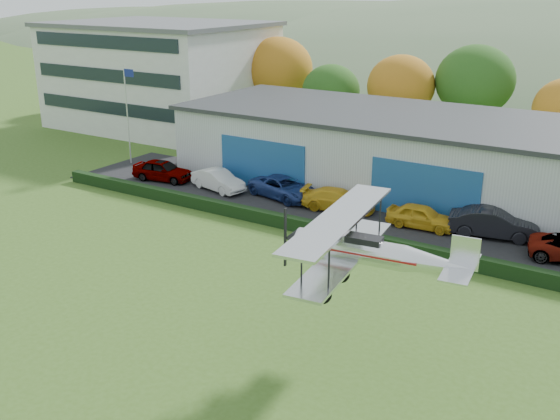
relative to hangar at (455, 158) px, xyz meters
The scene contains 14 objects.
ground 28.55m from the hangar, 100.13° to the right, with size 300.00×300.00×0.00m, color #3B5B1C.
apron 7.72m from the hangar, 105.99° to the right, with size 48.00×9.00×0.05m, color black.
hedge 12.16m from the hangar, 99.64° to the right, with size 46.00×0.60×0.80m, color black.
hangar is the anchor object (origin of this frame).
office_block 33.84m from the hangar, 167.99° to the left, with size 20.60×15.60×10.40m.
flagpole 25.68m from the hangar, 166.49° to the right, with size 1.05×0.10×8.00m.
tree_belt 13.63m from the hangar, 108.16° to the left, with size 75.70×13.22×10.12m.
car_0 21.21m from the hangar, 156.91° to the right, with size 1.84×4.58×1.56m, color gray.
car_1 16.62m from the hangar, 151.00° to the right, with size 1.54×4.42×1.45m, color silver.
car_2 12.03m from the hangar, 143.74° to the right, with size 2.40×5.21×1.45m, color navy.
car_3 9.14m from the hangar, 125.86° to the right, with size 1.95×4.80×1.39m, color gold.
car_4 7.71m from the hangar, 86.37° to the right, with size 1.68×4.19×1.43m, color gold.
car_5 8.27m from the hangar, 55.62° to the right, with size 1.78×5.10×1.68m, color black.
biplane 23.49m from the hangar, 80.57° to the right, with size 7.18×8.24×3.07m.
Camera 1 is at (17.43, -14.64, 14.00)m, focal length 41.03 mm.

